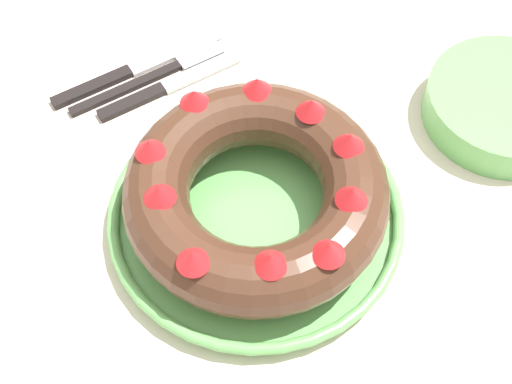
% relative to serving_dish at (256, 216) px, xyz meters
% --- Properties ---
extents(dining_table, '(1.35, 1.25, 0.73)m').
position_rel_serving_dish_xyz_m(dining_table, '(-0.02, -0.03, -0.09)').
color(dining_table, beige).
rests_on(dining_table, ground_plane).
extents(serving_dish, '(0.31, 0.31, 0.02)m').
position_rel_serving_dish_xyz_m(serving_dish, '(0.00, 0.00, 0.00)').
color(serving_dish, '#6BB760').
rests_on(serving_dish, dining_table).
extents(bundt_cake, '(0.26, 0.26, 0.08)m').
position_rel_serving_dish_xyz_m(bundt_cake, '(0.00, -0.00, 0.05)').
color(bundt_cake, '#4C2D1E').
rests_on(bundt_cake, serving_dish).
extents(fork, '(0.02, 0.20, 0.01)m').
position_rel_serving_dish_xyz_m(fork, '(-0.24, 0.01, -0.01)').
color(fork, black).
rests_on(fork, dining_table).
extents(serving_knife, '(0.02, 0.23, 0.01)m').
position_rel_serving_dish_xyz_m(serving_knife, '(-0.26, -0.02, -0.01)').
color(serving_knife, black).
rests_on(serving_knife, dining_table).
extents(cake_knife, '(0.02, 0.19, 0.01)m').
position_rel_serving_dish_xyz_m(cake_knife, '(-0.21, -0.00, -0.01)').
color(cake_knife, black).
rests_on(cake_knife, dining_table).
extents(side_bowl, '(0.18, 0.18, 0.04)m').
position_rel_serving_dish_xyz_m(side_bowl, '(0.03, 0.31, 0.01)').
color(side_bowl, '#6BB760').
rests_on(side_bowl, dining_table).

